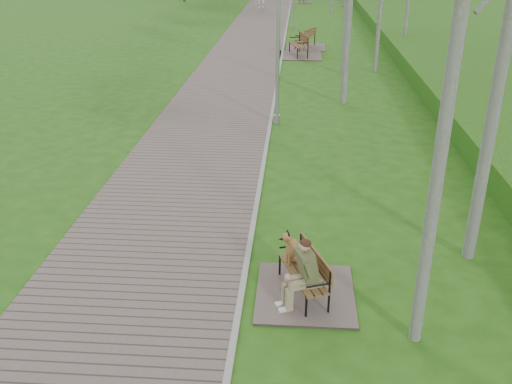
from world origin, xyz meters
The scene contains 9 objects.
ground centered at (0.00, 0.00, 0.00)m, with size 120.00×120.00×0.00m, color #235611.
walkway centered at (-1.75, 21.50, 0.02)m, with size 3.50×67.00×0.04m, color #72615C.
kerb centered at (0.00, 21.50, 0.03)m, with size 0.10×67.00×0.05m, color #999993.
embankment centered at (12.00, 20.00, 0.00)m, with size 14.00×70.00×1.60m, color #3E7E22.
bench_main centered at (0.92, -6.46, 0.37)m, with size 1.54×1.71×1.34m.
bench_second centered at (0.77, 12.97, 0.24)m, with size 2.06×2.29×1.26m.
bench_third centered at (1.09, 15.14, 0.22)m, with size 1.93×2.15×1.19m.
bench_far centered at (1.03, 35.76, 0.17)m, with size 1.54×1.71×0.94m.
lamp_post_near centered at (0.19, 2.43, 2.25)m, with size 0.19×0.19×4.82m.
Camera 1 is at (0.79, -13.99, 5.19)m, focal length 40.00 mm.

